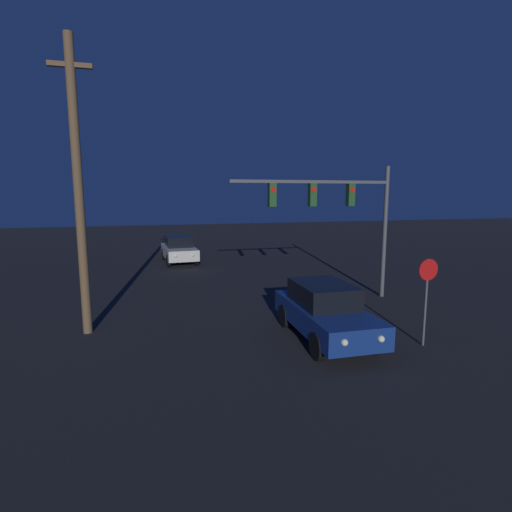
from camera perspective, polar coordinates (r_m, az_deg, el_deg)
name	(u,v)px	position (r m, az deg, el deg)	size (l,w,h in m)	color
car_near	(325,311)	(12.42, 9.82, -7.72)	(1.96, 4.62, 1.70)	navy
car_far	(179,249)	(26.18, -10.96, 0.99)	(2.10, 4.66, 1.70)	beige
traffic_signal_mast	(340,207)	(16.63, 11.92, 6.89)	(6.78, 0.30, 5.53)	#4C4C51
stop_sign	(427,287)	(12.47, 23.23, -4.10)	(0.62, 0.07, 2.57)	#4C4C51
utility_pole	(78,187)	(13.38, -24.06, 9.04)	(1.22, 0.28, 8.98)	brown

